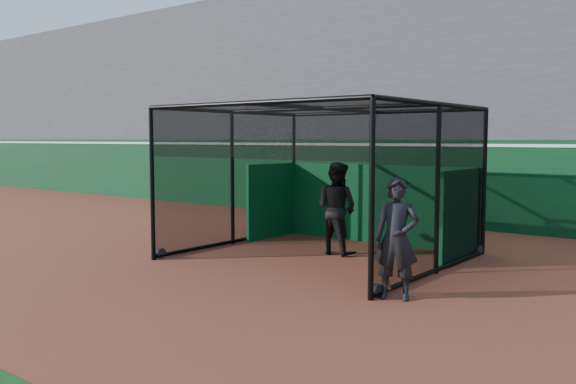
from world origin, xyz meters
The scene contains 6 objects.
ground centered at (0.00, 0.00, 0.00)m, with size 120.00×120.00×0.00m, color brown.
outfield_wall centered at (0.00, 8.50, 1.29)m, with size 50.00×0.50×2.50m.
grandstand centered at (0.00, 12.27, 4.48)m, with size 50.00×7.85×8.95m.
batting_cage centered at (0.78, 2.47, 1.58)m, with size 5.31×4.94×3.17m.
batter centered at (0.82, 2.95, 1.01)m, with size 0.98×0.77×2.02m, color black.
on_deck_player centered at (3.67, 0.33, 0.96)m, with size 0.82×0.69×1.92m.
Camera 1 is at (8.12, -8.17, 2.53)m, focal length 38.00 mm.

